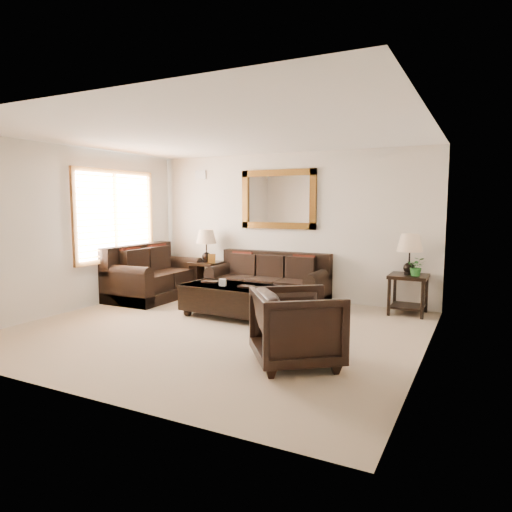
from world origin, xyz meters
The scene contains 11 objects.
room centered at (0.00, 0.00, 1.35)m, with size 5.51×5.01×2.71m.
window centered at (-2.70, 0.90, 1.55)m, with size 0.07×1.96×1.66m.
mirror centered at (-0.17, 2.47, 1.85)m, with size 1.50×0.06×1.10m.
air_vent centered at (-1.90, 2.48, 2.35)m, with size 0.25×0.02×0.18m, color #999999.
sofa centered at (-0.17, 2.08, 0.32)m, with size 2.15×0.93×0.88m.
loveseat centered at (-2.27, 1.34, 0.37)m, with size 1.05×1.77×1.00m.
end_table_left centered at (-1.58, 2.17, 0.82)m, with size 0.57×0.57×1.26m.
end_table_right centered at (2.26, 2.17, 0.84)m, with size 0.59×0.59×1.29m.
coffee_table centered at (-0.23, 0.74, 0.31)m, with size 1.51×0.87×0.62m.
armchair centered at (1.53, -0.81, 0.46)m, with size 0.89×0.84×0.92m, color black.
potted_plant centered at (2.39, 2.06, 0.76)m, with size 0.27×0.30×0.24m, color #226121.
Camera 1 is at (3.33, -5.36, 1.76)m, focal length 32.00 mm.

